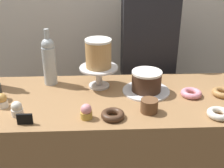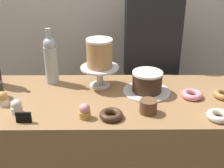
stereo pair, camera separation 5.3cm
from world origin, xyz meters
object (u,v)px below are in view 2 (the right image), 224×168
(cupcake_caramel, at_px, (3,99))
(price_sign_chalkboard, at_px, (24,117))
(donut_sugar, at_px, (219,116))
(cupcake_strawberry, at_px, (85,111))
(barista_figure, at_px, (149,77))
(donut_maple, at_px, (224,94))
(donut_chocolate, at_px, (111,115))
(cake_stand_pedestal, at_px, (100,73))
(white_layer_cake, at_px, (99,53))
(wine_bottle_clear, at_px, (51,59))
(cupcake_vanilla, at_px, (17,107))
(cookie_stack, at_px, (148,106))
(chocolate_round_cake, at_px, (147,81))
(donut_pink, at_px, (192,95))

(cupcake_caramel, relative_size, price_sign_chalkboard, 1.06)
(cupcake_caramel, relative_size, donut_sugar, 0.66)
(cupcake_strawberry, distance_m, barista_figure, 0.85)
(donut_maple, distance_m, donut_chocolate, 0.64)
(cake_stand_pedestal, bearing_deg, barista_figure, 49.01)
(white_layer_cake, bearing_deg, donut_sugar, -32.46)
(cake_stand_pedestal, xyz_separation_m, wine_bottle_clear, (-0.28, 0.06, 0.06))
(cupcake_caramel, bearing_deg, wine_bottle_clear, 53.25)
(wine_bottle_clear, height_order, cupcake_vanilla, wine_bottle_clear)
(donut_sugar, bearing_deg, barista_figure, 106.52)
(cookie_stack, bearing_deg, chocolate_round_cake, 85.06)
(cupcake_strawberry, relative_size, price_sign_chalkboard, 1.06)
(cake_stand_pedestal, xyz_separation_m, chocolate_round_cake, (0.26, -0.08, -0.02))
(cake_stand_pedestal, bearing_deg, wine_bottle_clear, 168.86)
(white_layer_cake, height_order, cupcake_vanilla, white_layer_cake)
(cupcake_strawberry, xyz_separation_m, cookie_stack, (0.30, 0.05, -0.00))
(white_layer_cake, relative_size, cookie_stack, 1.90)
(cupcake_caramel, xyz_separation_m, price_sign_chalkboard, (0.15, -0.16, -0.01))
(cupcake_strawberry, bearing_deg, cupcake_vanilla, 172.87)
(wine_bottle_clear, distance_m, cupcake_vanilla, 0.39)
(cupcake_vanilla, distance_m, barista_figure, 1.02)
(cookie_stack, height_order, barista_figure, barista_figure)
(cupcake_strawberry, bearing_deg, donut_chocolate, -1.07)
(donut_chocolate, xyz_separation_m, barista_figure, (0.28, 0.74, -0.13))
(white_layer_cake, distance_m, wine_bottle_clear, 0.29)
(chocolate_round_cake, bearing_deg, cake_stand_pedestal, 162.78)
(barista_figure, bearing_deg, cupcake_vanilla, -136.45)
(donut_pink, xyz_separation_m, price_sign_chalkboard, (-0.83, -0.24, 0.01))
(cupcake_vanilla, xyz_separation_m, price_sign_chalkboard, (0.05, -0.08, -0.01))
(cake_stand_pedestal, bearing_deg, price_sign_chalkboard, -131.50)
(chocolate_round_cake, bearing_deg, donut_chocolate, -126.67)
(donut_maple, height_order, donut_chocolate, same)
(cake_stand_pedestal, height_order, donut_sugar, cake_stand_pedestal)
(cupcake_strawberry, height_order, donut_pink, cupcake_strawberry)
(cupcake_caramel, bearing_deg, cupcake_strawberry, -16.69)
(white_layer_cake, distance_m, barista_figure, 0.61)
(chocolate_round_cake, relative_size, price_sign_chalkboard, 2.35)
(donut_pink, distance_m, cookie_stack, 0.30)
(white_layer_cake, height_order, cupcake_caramel, white_layer_cake)
(donut_pink, bearing_deg, cupcake_caramel, -175.64)
(white_layer_cake, height_order, donut_maple, white_layer_cake)
(donut_sugar, xyz_separation_m, price_sign_chalkboard, (-0.90, -0.02, 0.01))
(cupcake_caramel, bearing_deg, white_layer_cake, 24.10)
(cupcake_caramel, bearing_deg, cookie_stack, -6.42)
(cupcake_strawberry, height_order, donut_chocolate, cupcake_strawberry)
(barista_figure, bearing_deg, donut_pink, -73.94)
(white_layer_cake, relative_size, donut_chocolate, 1.42)
(cupcake_strawberry, xyz_separation_m, price_sign_chalkboard, (-0.28, -0.04, -0.01))
(wine_bottle_clear, bearing_deg, cookie_stack, -34.11)
(cupcake_vanilla, bearing_deg, cupcake_caramel, 137.83)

